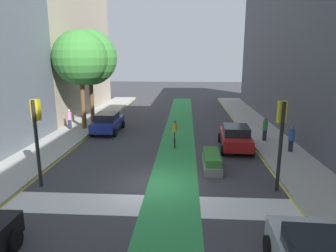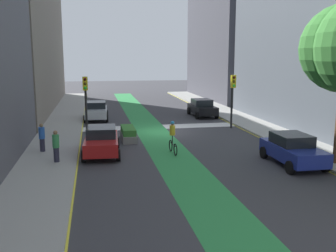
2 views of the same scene
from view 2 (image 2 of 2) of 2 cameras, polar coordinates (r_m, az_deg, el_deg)
name	(u,v)px [view 2 (image 2 of 2)]	position (r m, az deg, el deg)	size (l,w,h in m)	color
ground_plane	(164,132)	(28.72, -0.55, -0.82)	(120.00, 120.00, 0.00)	#38383D
bike_lane_paint	(153,132)	(28.58, -2.24, -0.87)	(2.40, 60.00, 0.01)	#2D8C47
crosswalk_band	(160,127)	(30.66, -1.22, -0.11)	(12.00, 1.80, 0.01)	silver
sidewalk_left	(260,127)	(30.92, 13.25, -0.16)	(3.00, 60.00, 0.15)	#9E9E99
curb_stripe_left	(241,129)	(30.36, 10.66, -0.39)	(0.16, 60.00, 0.01)	yellow
sidewalk_right	(59,134)	(28.37, -15.63, -1.19)	(3.00, 60.00, 0.15)	#9E9E99
curb_stripe_right	(81,135)	(28.29, -12.60, -1.23)	(0.16, 60.00, 0.01)	yellow
traffic_signal_near_right	(86,94)	(28.03, -11.95, 4.60)	(0.35, 0.52, 4.07)	black
traffic_signal_near_left	(233,91)	(30.04, 9.42, 5.05)	(0.35, 0.52, 4.07)	black
car_blue_left_far	(293,149)	(20.92, 17.72, -3.25)	(2.04, 4.21, 1.57)	navy
car_black_left_near	(202,108)	(36.06, 5.02, 2.69)	(2.04, 4.21, 1.57)	black
car_red_right_far	(101,141)	(22.22, -9.69, -2.13)	(2.19, 4.28, 1.57)	#A51919
car_silver_right_near	(96,111)	(34.54, -10.42, 2.23)	(2.16, 4.27, 1.57)	#B2B7BF
cyclist_in_lane	(173,136)	(22.23, 0.68, -1.53)	(0.32, 1.73, 1.86)	black
pedestrian_sidewalk_right_a	(42,137)	(23.18, -17.93, -1.58)	(0.34, 0.34, 1.60)	#262638
pedestrian_sidewalk_right_b	(56,146)	(20.64, -16.04, -2.83)	(0.34, 0.34, 1.64)	#262638
median_planter	(128,134)	(25.96, -5.82, -1.16)	(0.92, 2.82, 0.85)	slate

